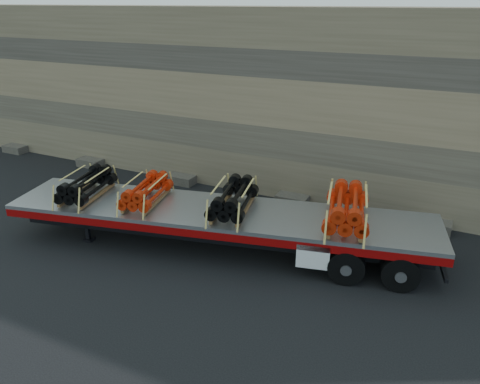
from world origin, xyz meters
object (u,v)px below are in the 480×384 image
object	(u,v)px
bundle_front	(86,186)
bundle_rear	(347,209)
trailer	(219,229)
bundle_midrear	(233,199)
bundle_midfront	(146,192)

from	to	relation	value
bundle_front	bundle_rear	bearing A→B (deg)	0.00
trailer	bundle_front	world-z (taller)	bundle_front
trailer	bundle_midrear	distance (m)	1.15
bundle_rear	bundle_front	bearing A→B (deg)	-180.00
trailer	bundle_rear	world-z (taller)	bundle_rear
bundle_midfront	trailer	bearing A→B (deg)	0.00
trailer	bundle_midfront	distance (m)	2.54
bundle_front	bundle_midfront	xyz separation A→B (m)	(2.02, 0.45, -0.02)
bundle_front	bundle_rear	world-z (taller)	bundle_rear
bundle_front	bundle_midrear	xyz separation A→B (m)	(4.76, 1.05, 0.02)
bundle_front	bundle_midfront	size ratio (longest dim) A/B	1.05
bundle_front	bundle_midfront	distance (m)	2.07
bundle_front	bundle_rear	xyz separation A→B (m)	(8.01, 1.77, 0.05)
bundle_front	bundle_midrear	size ratio (longest dim) A/B	0.96
trailer	bundle_midfront	size ratio (longest dim) A/B	6.44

